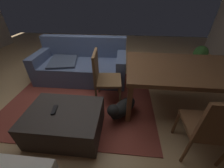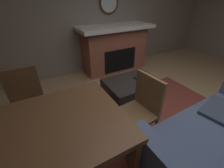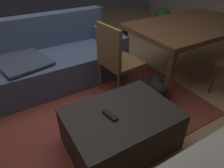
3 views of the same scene
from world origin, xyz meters
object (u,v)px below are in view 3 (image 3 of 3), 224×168
ottoman_coffee_table (121,129)px  dining_table (192,28)px  dining_chair_west (116,58)px  potted_plant (162,16)px  tv_remote (110,115)px  couch (50,60)px  small_dog (157,88)px

ottoman_coffee_table → dining_table: 1.92m
dining_chair_west → potted_plant: size_ratio=1.76×
tv_remote → potted_plant: size_ratio=0.30×
couch → small_dog: couch is taller
tv_remote → couch: bearing=82.6°
couch → tv_remote: bearing=-86.9°
ottoman_coffee_table → tv_remote: tv_remote is taller
tv_remote → potted_plant: bearing=30.1°
couch → dining_chair_west: (0.60, -0.78, 0.21)m
ottoman_coffee_table → small_dog: (0.76, 0.36, -0.02)m
potted_plant → couch: bearing=-162.3°
potted_plant → dining_chair_west: bearing=-143.9°
ottoman_coffee_table → potted_plant: potted_plant is taller
dining_chair_west → couch: bearing=127.8°
ottoman_coffee_table → dining_chair_west: 0.92m
couch → tv_remote: 1.53m
couch → dining_table: couch is taller
tv_remote → potted_plant: (2.90, 2.48, -0.11)m
ottoman_coffee_table → dining_chair_west: size_ratio=1.04×
ottoman_coffee_table → dining_chair_west: bearing=61.5°
ottoman_coffee_table → small_dog: bearing=25.5°
couch → dining_chair_west: 1.01m
ottoman_coffee_table → dining_table: (1.70, 0.77, 0.47)m
tv_remote → ottoman_coffee_table: bearing=-15.8°
potted_plant → small_dog: 2.94m
tv_remote → potted_plant: 3.82m
small_dog → dining_table: bearing=23.2°
couch → tv_remote: (0.08, -1.53, 0.11)m
ottoman_coffee_table → tv_remote: bearing=174.6°
dining_chair_west → potted_plant: dining_chair_west is taller
dining_chair_west → ottoman_coffee_table: bearing=-118.5°
tv_remote → potted_plant: potted_plant is taller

